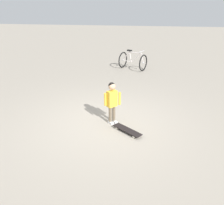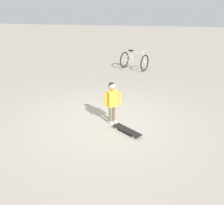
{
  "view_description": "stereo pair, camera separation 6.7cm",
  "coord_description": "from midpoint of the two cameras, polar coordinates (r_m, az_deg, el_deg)",
  "views": [
    {
      "loc": [
        0.99,
        -5.3,
        2.84
      ],
      "look_at": [
        0.19,
        0.02,
        0.55
      ],
      "focal_mm": 38.64,
      "sensor_mm": 36.0,
      "label": 1
    },
    {
      "loc": [
        1.05,
        -5.29,
        2.84
      ],
      "look_at": [
        0.19,
        0.02,
        0.55
      ],
      "focal_mm": 38.64,
      "sensor_mm": 36.0,
      "label": 2
    }
  ],
  "objects": [
    {
      "name": "child_person",
      "position": [
        5.81,
        -0.32,
        0.96
      ],
      "size": [
        0.39,
        0.28,
        1.06
      ],
      "color": "brown",
      "rests_on": "ground"
    },
    {
      "name": "bicycle_near",
      "position": [
        10.8,
        4.77,
        9.82
      ],
      "size": [
        1.27,
        1.1,
        0.85
      ],
      "color": "black",
      "rests_on": "ground"
    },
    {
      "name": "ground_plane",
      "position": [
        6.1,
        -2.09,
        -4.74
      ],
      "size": [
        50.0,
        50.0,
        0.0
      ],
      "primitive_type": "plane",
      "color": "#9E9384"
    },
    {
      "name": "skateboard",
      "position": [
        5.64,
        3.27,
        -6.53
      ],
      "size": [
        0.73,
        0.63,
        0.07
      ],
      "color": "black",
      "rests_on": "ground"
    }
  ]
}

